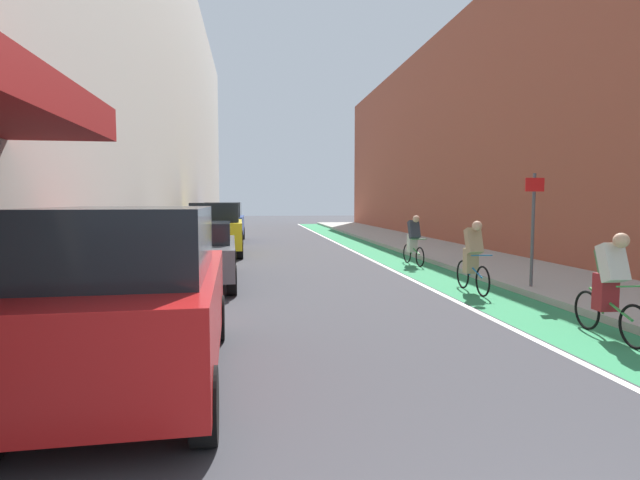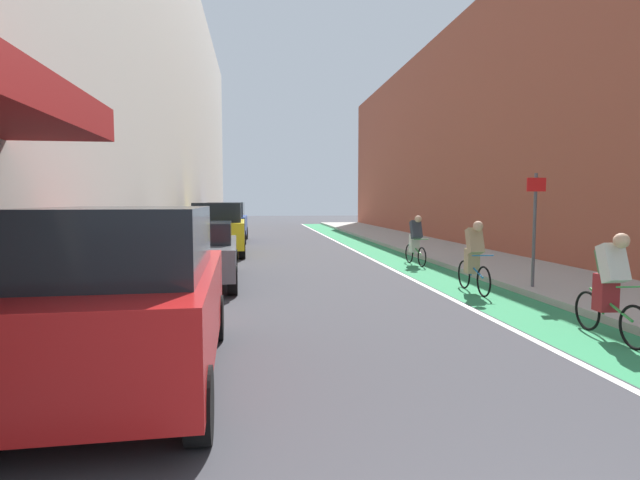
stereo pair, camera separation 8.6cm
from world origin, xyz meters
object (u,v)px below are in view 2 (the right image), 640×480
object	(u,v)px
cyclist_lead	(610,283)
parked_suv_blue	(227,222)
parked_sedan_gray	(199,252)
cyclist_mid	(474,257)
street_sign_post	(535,219)
parked_suv_red	(130,294)
parked_suv_yellow_cab	(219,228)
cyclist_trailing	(415,240)

from	to	relation	value
cyclist_lead	parked_suv_blue	bearing A→B (deg)	109.58
cyclist_lead	parked_sedan_gray	bearing A→B (deg)	138.13
cyclist_mid	street_sign_post	size ratio (longest dim) A/B	0.68
parked_suv_red	cyclist_mid	xyz separation A→B (m)	(6.21, 4.81, -0.21)
parked_suv_yellow_cab	cyclist_lead	world-z (taller)	parked_suv_yellow_cab
parked_suv_blue	parked_suv_red	bearing A→B (deg)	-89.99
cyclist_mid	street_sign_post	distance (m)	1.55
parked_suv_blue	cyclist_trailing	size ratio (longest dim) A/B	2.57
cyclist_trailing	street_sign_post	bearing A→B (deg)	-78.24
parked_sedan_gray	cyclist_mid	bearing A→B (deg)	-18.36
parked_suv_blue	cyclist_mid	size ratio (longest dim) A/B	2.50
parked_suv_red	parked_suv_yellow_cab	size ratio (longest dim) A/B	1.02
cyclist_lead	street_sign_post	world-z (taller)	street_sign_post
cyclist_mid	cyclist_trailing	world-z (taller)	cyclist_mid
cyclist_lead	cyclist_trailing	bearing A→B (deg)	90.77
parked_suv_yellow_cab	street_sign_post	size ratio (longest dim) A/B	1.69
parked_suv_blue	cyclist_lead	bearing A→B (deg)	-70.42
parked_suv_yellow_cab	cyclist_trailing	bearing A→B (deg)	-30.76
parked_suv_yellow_cab	cyclist_trailing	xyz separation A→B (m)	(6.46, -3.84, -0.21)
cyclist_lead	parked_suv_red	bearing A→B (deg)	-171.50
cyclist_mid	cyclist_trailing	xyz separation A→B (m)	(0.24, 4.81, -0.00)
parked_suv_yellow_cab	street_sign_post	distance (m)	11.64
parked_suv_red	street_sign_post	world-z (taller)	street_sign_post
cyclist_mid	cyclist_trailing	distance (m)	4.81
parked_suv_blue	cyclist_lead	size ratio (longest dim) A/B	2.56
cyclist_trailing	parked_suv_yellow_cab	bearing A→B (deg)	149.24
parked_suv_red	parked_sedan_gray	size ratio (longest dim) A/B	0.92
parked_sedan_gray	parked_suv_blue	bearing A→B (deg)	90.01
parked_suv_yellow_cab	parked_suv_red	bearing A→B (deg)	-90.00
parked_suv_red	cyclist_trailing	bearing A→B (deg)	56.13
cyclist_lead	cyclist_mid	xyz separation A→B (m)	(-0.36, 3.83, -0.04)
parked_suv_yellow_cab	parked_suv_blue	size ratio (longest dim) A/B	0.99
parked_sedan_gray	cyclist_trailing	size ratio (longest dim) A/B	2.81
parked_sedan_gray	parked_suv_blue	size ratio (longest dim) A/B	1.09
cyclist_mid	street_sign_post	bearing A→B (deg)	-9.82
cyclist_mid	parked_sedan_gray	bearing A→B (deg)	161.64
parked_suv_blue	cyclist_mid	bearing A→B (deg)	-67.02
parked_suv_yellow_cab	cyclist_mid	bearing A→B (deg)	-54.31
parked_suv_blue	cyclist_lead	distance (m)	19.62
parked_suv_yellow_cab	cyclist_trailing	size ratio (longest dim) A/B	2.55
cyclist_trailing	parked_sedan_gray	bearing A→B (deg)	-156.97
parked_suv_yellow_cab	cyclist_mid	size ratio (longest dim) A/B	2.48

